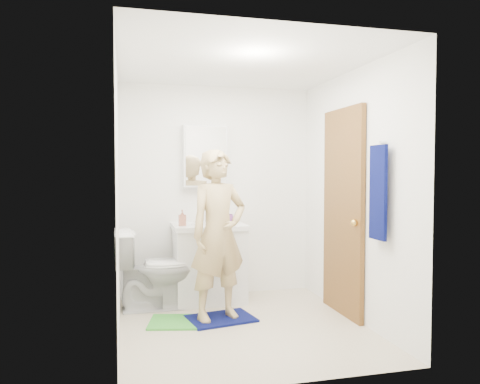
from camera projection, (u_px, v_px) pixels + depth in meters
name	position (u px, v px, depth m)	size (l,w,h in m)	color
floor	(243.00, 328.00, 4.29)	(2.20, 2.40, 0.02)	beige
ceiling	(243.00, 62.00, 4.19)	(2.20, 2.40, 0.02)	white
wall_back	(217.00, 191.00, 5.41)	(2.20, 0.02, 2.40)	white
wall_front	(289.00, 206.00, 3.07)	(2.20, 0.02, 2.40)	white
wall_left	(117.00, 198.00, 3.97)	(0.02, 2.40, 2.40)	white
wall_right	(354.00, 195.00, 4.51)	(0.02, 2.40, 2.40)	white
vanity_cabinet	(209.00, 265.00, 5.13)	(0.75, 0.55, 0.80)	white
countertop	(209.00, 226.00, 5.11)	(0.79, 0.59, 0.05)	white
sink_basin	(209.00, 225.00, 5.11)	(0.40, 0.40, 0.03)	white
faucet	(206.00, 217.00, 5.28)	(0.03, 0.03, 0.12)	silver
medicine_cabinet	(205.00, 156.00, 5.29)	(0.50, 0.12, 0.70)	white
mirror_panel	(206.00, 156.00, 5.23)	(0.46, 0.01, 0.66)	white
door	(343.00, 212.00, 4.65)	(0.05, 0.80, 2.05)	brown
door_knob	(354.00, 223.00, 4.33)	(0.07, 0.07, 0.07)	gold
towel	(378.00, 192.00, 3.94)	(0.03, 0.24, 0.80)	#080E4E
towel_hook	(383.00, 143.00, 3.93)	(0.02, 0.02, 0.06)	silver
toilet	(155.00, 269.00, 4.84)	(0.47, 0.82, 0.84)	white
bath_mat	(221.00, 319.00, 4.49)	(0.62, 0.44, 0.02)	#080E4E
green_rug	(177.00, 322.00, 4.40)	(0.52, 0.44, 0.02)	green
soap_dispenser	(182.00, 218.00, 4.96)	(0.08, 0.08, 0.17)	#B36B53
toothbrush_cup	(228.00, 218.00, 5.24)	(0.12, 0.12, 0.10)	#76387B
man	(218.00, 234.00, 4.44)	(0.59, 0.39, 1.61)	tan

